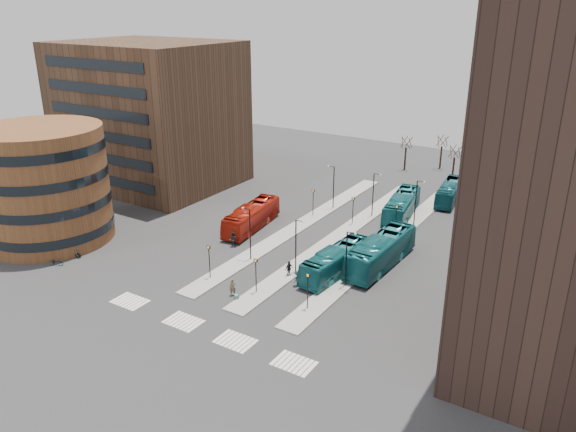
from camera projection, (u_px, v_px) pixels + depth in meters
The scene contains 23 objects.
ground at pixel (161, 346), 48.10m from camera, with size 160.00×160.00×0.00m, color #29292C.
island_left at pixel (300, 225), 73.76m from camera, with size 2.50×45.00×0.15m, color gray.
island_mid at pixel (341, 234), 70.78m from camera, with size 2.50×45.00×0.15m, color gray.
island_right at pixel (385, 245), 67.80m from camera, with size 2.50×45.00×0.15m, color gray.
suitcase at pixel (236, 297), 55.45m from camera, with size 0.44×0.35×0.55m, color navy.
red_bus at pixel (252, 217), 72.41m from camera, with size 2.67×11.43×3.18m, color #AA1C0D.
teal_bus_a at pixel (337, 261), 60.28m from camera, with size 2.60×11.10×3.09m, color #145E65.
teal_bus_b at pixel (402, 206), 76.10m from camera, with size 2.76×11.80×3.29m, color #15656D.
teal_bus_c at pixel (381, 251), 61.99m from camera, with size 2.97×12.70×3.54m, color #156269.
teal_bus_d at pixel (450, 192), 82.19m from camera, with size 2.45×10.47×2.92m, color #12515C.
traveller at pixel (233, 287), 56.02m from camera, with size 0.66×0.44×1.82m, color brown.
commuter_a at pixel (233, 239), 67.23m from camera, with size 0.92×0.72×1.89m, color black.
commuter_b at pixel (289, 269), 59.93m from camera, with size 1.04×0.43×1.78m, color black.
commuter_c at pixel (297, 279), 58.00m from camera, with size 1.05×0.60×1.62m, color black.
bicycle_near at pixel (56, 262), 62.55m from camera, with size 0.57×1.65×0.86m, color gray.
bicycle_mid at pixel (74, 254), 64.45m from camera, with size 0.46×1.63×0.98m, color gray.
bicycle_far at pixel (75, 253), 64.52m from camera, with size 0.65×1.86×0.98m, color gray.
crosswalk_stripes at pixel (206, 330), 50.39m from camera, with size 22.35×2.40×0.01m.
round_building at pixel (44, 185), 67.40m from camera, with size 15.16×15.16×14.00m.
office_block at pixel (150, 114), 87.88m from camera, with size 25.00×20.12×22.00m.
sign_poles at pixel (311, 235), 64.61m from camera, with size 12.45×22.12×3.65m.
lamp_posts at pixel (339, 214), 67.62m from camera, with size 14.04×20.24×6.12m.
bare_trees at pixel (433, 158), 95.30m from camera, with size 10.97×8.14×5.90m.
Camera 1 is at (31.03, -28.77, 27.70)m, focal length 35.00 mm.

